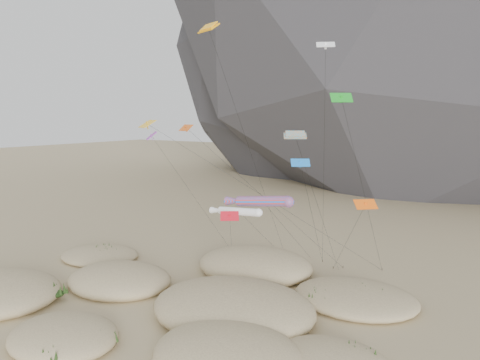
# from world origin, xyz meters

# --- Properties ---
(ground) EXTENTS (500.00, 500.00, 0.00)m
(ground) POSITION_xyz_m (0.00, 0.00, 0.00)
(ground) COLOR #CCB789
(ground) RESTS_ON ground
(dunes) EXTENTS (48.73, 35.95, 3.92)m
(dunes) POSITION_xyz_m (-1.66, 4.40, 0.75)
(dunes) COLOR #CCB789
(dunes) RESTS_ON ground
(dune_grass) EXTENTS (42.72, 29.84, 1.57)m
(dune_grass) POSITION_xyz_m (-0.57, 3.88, 0.83)
(dune_grass) COLOR black
(dune_grass) RESTS_ON ground
(kite_stakes) EXTENTS (21.01, 4.55, 0.30)m
(kite_stakes) POSITION_xyz_m (1.86, 24.08, 0.15)
(kite_stakes) COLOR #3F2D1E
(kite_stakes) RESTS_ON ground
(rainbow_tube_kite) EXTENTS (8.75, 15.75, 11.37)m
(rainbow_tube_kite) POSITION_xyz_m (3.57, 11.55, 10.40)
(rainbow_tube_kite) COLOR #FF321A
(rainbow_tube_kite) RESTS_ON ground
(white_tube_kite) EXTENTS (6.96, 16.83, 10.18)m
(white_tube_kite) POSITION_xyz_m (2.00, 9.22, 9.48)
(white_tube_kite) COLOR white
(white_tube_kite) RESTS_ON ground
(orange_parafoil) EXTENTS (3.82, 16.04, 29.87)m
(orange_parafoil) POSITION_xyz_m (-2.50, 10.69, 29.00)
(orange_parafoil) COLOR #FFA80D
(orange_parafoil) RESTS_ON ground
(multi_parafoil) EXTENTS (2.45, 14.38, 18.26)m
(multi_parafoil) POSITION_xyz_m (8.25, 10.55, 17.60)
(multi_parafoil) COLOR orange
(multi_parafoil) RESTS_ON ground
(delta_kites) EXTENTS (29.10, 21.31, 27.81)m
(delta_kites) POSITION_xyz_m (1.63, 10.97, 17.13)
(delta_kites) COLOR #F95C0D
(delta_kites) RESTS_ON ground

